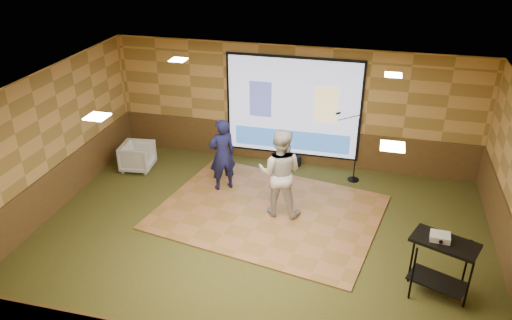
% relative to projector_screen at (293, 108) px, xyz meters
% --- Properties ---
extents(ground, '(9.00, 9.00, 0.00)m').
position_rel_projector_screen_xyz_m(ground, '(0.00, -3.44, -1.47)').
color(ground, '#2C3A1A').
rests_on(ground, ground).
extents(room_shell, '(9.04, 7.04, 3.02)m').
position_rel_projector_screen_xyz_m(room_shell, '(0.00, -3.44, 0.62)').
color(room_shell, tan).
rests_on(room_shell, ground).
extents(wainscot_back, '(9.00, 0.04, 0.95)m').
position_rel_projector_screen_xyz_m(wainscot_back, '(0.00, 0.04, -1.00)').
color(wainscot_back, '#4D3119').
rests_on(wainscot_back, ground).
extents(wainscot_left, '(0.04, 7.00, 0.95)m').
position_rel_projector_screen_xyz_m(wainscot_left, '(-4.48, -3.44, -1.00)').
color(wainscot_left, '#4D3119').
rests_on(wainscot_left, ground).
extents(wainscot_right, '(0.04, 7.00, 0.95)m').
position_rel_projector_screen_xyz_m(wainscot_right, '(4.48, -3.44, -1.00)').
color(wainscot_right, '#4D3119').
rests_on(wainscot_right, ground).
extents(projector_screen, '(3.32, 0.06, 2.52)m').
position_rel_projector_screen_xyz_m(projector_screen, '(0.00, 0.00, 0.00)').
color(projector_screen, black).
rests_on(projector_screen, room_shell).
extents(downlight_nw, '(0.32, 0.32, 0.02)m').
position_rel_projector_screen_xyz_m(downlight_nw, '(-2.20, -1.64, 1.50)').
color(downlight_nw, '#FFEFBF').
rests_on(downlight_nw, room_shell).
extents(downlight_ne, '(0.32, 0.32, 0.02)m').
position_rel_projector_screen_xyz_m(downlight_ne, '(2.20, -1.64, 1.50)').
color(downlight_ne, '#FFEFBF').
rests_on(downlight_ne, room_shell).
extents(downlight_sw, '(0.32, 0.32, 0.02)m').
position_rel_projector_screen_xyz_m(downlight_sw, '(-2.20, -4.94, 1.50)').
color(downlight_sw, '#FFEFBF').
rests_on(downlight_sw, room_shell).
extents(downlight_se, '(0.32, 0.32, 0.02)m').
position_rel_projector_screen_xyz_m(downlight_se, '(2.20, -4.94, 1.50)').
color(downlight_se, '#FFEFBF').
rests_on(downlight_se, room_shell).
extents(dance_floor, '(5.07, 4.21, 0.03)m').
position_rel_projector_screen_xyz_m(dance_floor, '(-0.04, -2.43, -1.46)').
color(dance_floor, '#A5693C').
rests_on(dance_floor, ground).
extents(player_left, '(0.74, 0.70, 1.70)m').
position_rel_projector_screen_xyz_m(player_left, '(-1.28, -1.71, -0.59)').
color(player_left, '#161845').
rests_on(player_left, dance_floor).
extents(player_right, '(0.93, 0.73, 1.91)m').
position_rel_projector_screen_xyz_m(player_right, '(0.19, -2.43, -0.49)').
color(player_right, beige).
rests_on(player_right, dance_floor).
extents(av_table, '(1.03, 0.54, 1.08)m').
position_rel_projector_screen_xyz_m(av_table, '(3.24, -4.21, -0.70)').
color(av_table, black).
rests_on(av_table, ground).
extents(projector, '(0.32, 0.27, 0.10)m').
position_rel_projector_screen_xyz_m(projector, '(3.16, -4.18, -0.34)').
color(projector, silver).
rests_on(projector, av_table).
extents(mic_stand, '(0.67, 0.27, 1.71)m').
position_rel_projector_screen_xyz_m(mic_stand, '(1.56, -0.55, -0.98)').
color(mic_stand, black).
rests_on(mic_stand, ground).
extents(banquet_chair, '(0.83, 0.81, 0.69)m').
position_rel_projector_screen_xyz_m(banquet_chair, '(-3.62, -1.27, -1.13)').
color(banquet_chair, gray).
rests_on(banquet_chair, ground).
extents(duffel_bag, '(0.52, 0.44, 0.27)m').
position_rel_projector_screen_xyz_m(duffel_bag, '(0.03, -0.19, -1.34)').
color(duffel_bag, black).
rests_on(duffel_bag, ground).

